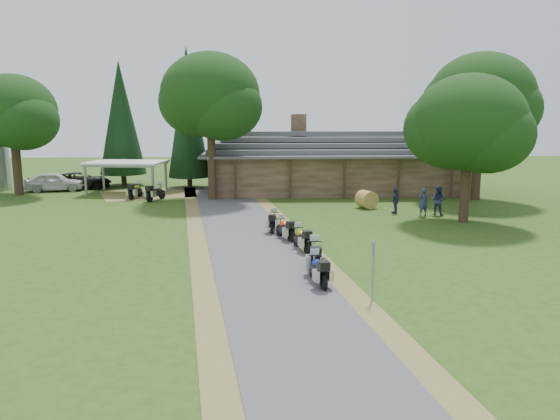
{
  "coord_description": "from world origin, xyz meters",
  "views": [
    {
      "loc": [
        -0.42,
        -20.13,
        6.24
      ],
      "look_at": [
        0.68,
        6.05,
        1.6
      ],
      "focal_mm": 35.0,
      "sensor_mm": 36.0,
      "label": 1
    }
  ],
  "objects_px": {
    "car_dark_suv": "(80,176)",
    "car_white_sedan": "(54,179)",
    "lodge": "(336,161)",
    "motorcycle_carport_a": "(135,190)",
    "motorcycle_carport_b": "(156,191)",
    "hay_bale": "(367,199)",
    "motorcycle_row_c": "(302,238)",
    "carport": "(127,177)",
    "motorcycle_row_a": "(318,269)",
    "motorcycle_row_d": "(285,228)",
    "motorcycle_row_b": "(315,255)",
    "motorcycle_row_e": "(273,221)"
  },
  "relations": [
    {
      "from": "motorcycle_row_e",
      "to": "car_dark_suv",
      "type": "bearing_deg",
      "value": 48.68
    },
    {
      "from": "car_dark_suv",
      "to": "hay_bale",
      "type": "distance_m",
      "value": 24.54
    },
    {
      "from": "motorcycle_row_e",
      "to": "motorcycle_carport_a",
      "type": "bearing_deg",
      "value": 46.49
    },
    {
      "from": "motorcycle_row_b",
      "to": "hay_bale",
      "type": "height_order",
      "value": "motorcycle_row_b"
    },
    {
      "from": "lodge",
      "to": "motorcycle_carport_a",
      "type": "xyz_separation_m",
      "value": [
        -15.49,
        -3.51,
        -1.82
      ]
    },
    {
      "from": "motorcycle_row_d",
      "to": "motorcycle_carport_b",
      "type": "distance_m",
      "value": 15.49
    },
    {
      "from": "motorcycle_row_b",
      "to": "hay_bale",
      "type": "distance_m",
      "value": 15.4
    },
    {
      "from": "motorcycle_carport_a",
      "to": "motorcycle_row_d",
      "type": "bearing_deg",
      "value": -130.06
    },
    {
      "from": "lodge",
      "to": "motorcycle_row_e",
      "type": "distance_m",
      "value": 16.56
    },
    {
      "from": "motorcycle_row_e",
      "to": "hay_bale",
      "type": "height_order",
      "value": "hay_bale"
    },
    {
      "from": "lodge",
      "to": "hay_bale",
      "type": "height_order",
      "value": "lodge"
    },
    {
      "from": "motorcycle_row_d",
      "to": "hay_bale",
      "type": "relative_size",
      "value": 1.44
    },
    {
      "from": "carport",
      "to": "motorcycle_row_e",
      "type": "bearing_deg",
      "value": -45.13
    },
    {
      "from": "motorcycle_carport_a",
      "to": "motorcycle_carport_b",
      "type": "xyz_separation_m",
      "value": [
        1.69,
        -1.08,
        0.04
      ]
    },
    {
      "from": "carport",
      "to": "motorcycle_row_a",
      "type": "bearing_deg",
      "value": -54.8
    },
    {
      "from": "motorcycle_row_e",
      "to": "motorcycle_carport_b",
      "type": "bearing_deg",
      "value": 43.9
    },
    {
      "from": "motorcycle_row_d",
      "to": "motorcycle_row_e",
      "type": "height_order",
      "value": "motorcycle_row_e"
    },
    {
      "from": "lodge",
      "to": "carport",
      "type": "distance_m",
      "value": 16.76
    },
    {
      "from": "motorcycle_row_e",
      "to": "hay_bale",
      "type": "bearing_deg",
      "value": -35.75
    },
    {
      "from": "car_dark_suv",
      "to": "motorcycle_carport_b",
      "type": "xyz_separation_m",
      "value": [
        7.48,
        -6.66,
        -0.37
      ]
    },
    {
      "from": "motorcycle_carport_a",
      "to": "motorcycle_row_a",
      "type": "bearing_deg",
      "value": -139.1
    },
    {
      "from": "motorcycle_row_a",
      "to": "hay_bale",
      "type": "bearing_deg",
      "value": -26.85
    },
    {
      "from": "lodge",
      "to": "carport",
      "type": "relative_size",
      "value": 3.65
    },
    {
      "from": "hay_bale",
      "to": "motorcycle_row_b",
      "type": "bearing_deg",
      "value": -108.93
    },
    {
      "from": "motorcycle_row_b",
      "to": "motorcycle_row_c",
      "type": "xyz_separation_m",
      "value": [
        -0.26,
        3.41,
        -0.07
      ]
    },
    {
      "from": "lodge",
      "to": "motorcycle_carport_b",
      "type": "distance_m",
      "value": 14.65
    },
    {
      "from": "motorcycle_row_a",
      "to": "hay_bale",
      "type": "distance_m",
      "value": 17.08
    },
    {
      "from": "motorcycle_row_c",
      "to": "motorcycle_carport_a",
      "type": "bearing_deg",
      "value": 18.5
    },
    {
      "from": "motorcycle_row_a",
      "to": "motorcycle_row_c",
      "type": "relative_size",
      "value": 1.02
    },
    {
      "from": "car_dark_suv",
      "to": "motorcycle_carport_a",
      "type": "bearing_deg",
      "value": -145.51
    },
    {
      "from": "motorcycle_row_b",
      "to": "motorcycle_row_e",
      "type": "bearing_deg",
      "value": 13.9
    },
    {
      "from": "motorcycle_row_a",
      "to": "motorcycle_row_d",
      "type": "bearing_deg",
      "value": -3.08
    },
    {
      "from": "carport",
      "to": "hay_bale",
      "type": "height_order",
      "value": "carport"
    },
    {
      "from": "motorcycle_carport_b",
      "to": "car_white_sedan",
      "type": "bearing_deg",
      "value": 84.41
    },
    {
      "from": "lodge",
      "to": "motorcycle_carport_b",
      "type": "height_order",
      "value": "lodge"
    },
    {
      "from": "lodge",
      "to": "motorcycle_row_c",
      "type": "xyz_separation_m",
      "value": [
        -4.39,
        -19.64,
        -1.85
      ]
    },
    {
      "from": "car_dark_suv",
      "to": "car_white_sedan",
      "type": "bearing_deg",
      "value": 117.74
    },
    {
      "from": "motorcycle_row_a",
      "to": "motorcycle_carport_b",
      "type": "height_order",
      "value": "motorcycle_carport_b"
    },
    {
      "from": "lodge",
      "to": "motorcycle_carport_a",
      "type": "distance_m",
      "value": 15.98
    },
    {
      "from": "lodge",
      "to": "car_dark_suv",
      "type": "relative_size",
      "value": 3.94
    },
    {
      "from": "motorcycle_row_b",
      "to": "motorcycle_row_d",
      "type": "distance_m",
      "value": 5.76
    },
    {
      "from": "lodge",
      "to": "car_dark_suv",
      "type": "bearing_deg",
      "value": 174.43
    },
    {
      "from": "motorcycle_row_c",
      "to": "hay_bale",
      "type": "xyz_separation_m",
      "value": [
        5.25,
        11.16,
        -0.01
      ]
    },
    {
      "from": "lodge",
      "to": "car_white_sedan",
      "type": "height_order",
      "value": "lodge"
    },
    {
      "from": "lodge",
      "to": "carport",
      "type": "bearing_deg",
      "value": -176.99
    },
    {
      "from": "motorcycle_row_c",
      "to": "motorcycle_row_d",
      "type": "xyz_separation_m",
      "value": [
        -0.66,
        2.27,
        -0.01
      ]
    },
    {
      "from": "car_white_sedan",
      "to": "car_dark_suv",
      "type": "distance_m",
      "value": 2.14
    },
    {
      "from": "motorcycle_row_c",
      "to": "motorcycle_row_d",
      "type": "bearing_deg",
      "value": 0.08
    },
    {
      "from": "lodge",
      "to": "motorcycle_row_e",
      "type": "bearing_deg",
      "value": -109.8
    },
    {
      "from": "car_white_sedan",
      "to": "motorcycle_row_d",
      "type": "distance_m",
      "value": 25.45
    }
  ]
}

